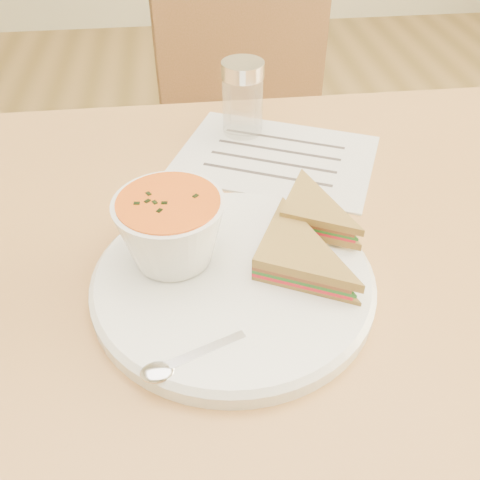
{
  "coord_description": "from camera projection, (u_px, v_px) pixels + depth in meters",
  "views": [
    {
      "loc": [
        -0.08,
        -0.52,
        1.17
      ],
      "look_at": [
        -0.03,
        -0.08,
        0.8
      ],
      "focal_mm": 40.0,
      "sensor_mm": 36.0,
      "label": 1
    }
  ],
  "objects": [
    {
      "name": "chair_far",
      "position": [
        270.0,
        173.0,
        1.27
      ],
      "size": [
        0.5,
        0.5,
        0.94
      ],
      "primitive_type": null,
      "rotation": [
        0.0,
        0.0,
        3.36
      ],
      "color": "brown",
      "rests_on": "floor"
    },
    {
      "name": "paper_menu",
      "position": [
        276.0,
        157.0,
        0.79
      ],
      "size": [
        0.34,
        0.31,
        0.0
      ],
      "primitive_type": null,
      "rotation": [
        0.0,
        0.0,
        -0.43
      ],
      "color": "white",
      "rests_on": "dining_table"
    },
    {
      "name": "sandwich_half_b",
      "position": [
        279.0,
        223.0,
        0.61
      ],
      "size": [
        0.13,
        0.13,
        0.03
      ],
      "primitive_type": null,
      "rotation": [
        0.0,
        0.0,
        -0.47
      ],
      "color": "#AD853D",
      "rests_on": "plate"
    },
    {
      "name": "dining_table",
      "position": [
        251.0,
        395.0,
        0.92
      ],
      "size": [
        1.0,
        0.7,
        0.75
      ],
      "primitive_type": null,
      "color": "olive",
      "rests_on": "floor"
    },
    {
      "name": "sandwich_half_a",
      "position": [
        252.0,
        272.0,
        0.56
      ],
      "size": [
        0.16,
        0.16,
        0.04
      ],
      "primitive_type": null,
      "rotation": [
        0.0,
        0.0,
        -0.46
      ],
      "color": "#AD853D",
      "rests_on": "plate"
    },
    {
      "name": "plate",
      "position": [
        233.0,
        282.0,
        0.59
      ],
      "size": [
        0.35,
        0.35,
        0.02
      ],
      "primitive_type": null,
      "rotation": [
        0.0,
        0.0,
        -0.14
      ],
      "color": "white",
      "rests_on": "dining_table"
    },
    {
      "name": "spoon",
      "position": [
        204.0,
        351.0,
        0.5
      ],
      "size": [
        0.16,
        0.09,
        0.01
      ],
      "primitive_type": null,
      "rotation": [
        0.0,
        0.0,
        0.39
      ],
      "color": "silver",
      "rests_on": "plate"
    },
    {
      "name": "soup_bowl",
      "position": [
        171.0,
        233.0,
        0.57
      ],
      "size": [
        0.13,
        0.13,
        0.08
      ],
      "primitive_type": null,
      "rotation": [
        0.0,
        0.0,
        -0.13
      ],
      "color": "white",
      "rests_on": "plate"
    },
    {
      "name": "condiment_shaker",
      "position": [
        243.0,
        99.0,
        0.81
      ],
      "size": [
        0.08,
        0.08,
        0.12
      ],
      "primitive_type": null,
      "rotation": [
        0.0,
        0.0,
        0.27
      ],
      "color": "silver",
      "rests_on": "dining_table"
    }
  ]
}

